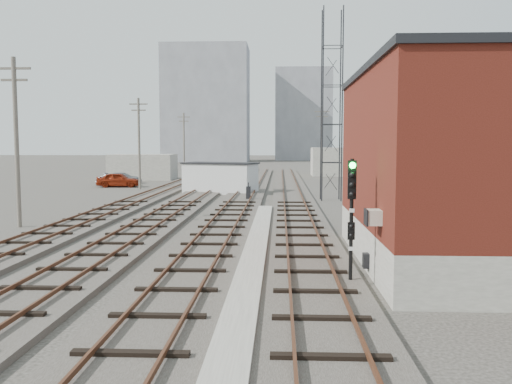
# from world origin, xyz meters

# --- Properties ---
(ground) EXTENTS (320.00, 320.00, 0.00)m
(ground) POSITION_xyz_m (0.00, 60.00, 0.00)
(ground) COLOR #282621
(ground) RESTS_ON ground
(track_right) EXTENTS (3.20, 90.00, 0.39)m
(track_right) POSITION_xyz_m (2.50, 39.00, 0.11)
(track_right) COLOR #332D28
(track_right) RESTS_ON ground
(track_mid_right) EXTENTS (3.20, 90.00, 0.39)m
(track_mid_right) POSITION_xyz_m (-1.50, 39.00, 0.11)
(track_mid_right) COLOR #332D28
(track_mid_right) RESTS_ON ground
(track_mid_left) EXTENTS (3.20, 90.00, 0.39)m
(track_mid_left) POSITION_xyz_m (-5.50, 39.00, 0.11)
(track_mid_left) COLOR #332D28
(track_mid_left) RESTS_ON ground
(track_left) EXTENTS (3.20, 90.00, 0.39)m
(track_left) POSITION_xyz_m (-9.50, 39.00, 0.11)
(track_left) COLOR #332D28
(track_left) RESTS_ON ground
(platform_curb) EXTENTS (0.90, 28.00, 0.26)m
(platform_curb) POSITION_xyz_m (0.50, 14.00, 0.13)
(platform_curb) COLOR gray
(platform_curb) RESTS_ON ground
(brick_building) EXTENTS (6.54, 12.20, 7.22)m
(brick_building) POSITION_xyz_m (7.50, 12.00, 3.63)
(brick_building) COLOR gray
(brick_building) RESTS_ON ground
(lattice_tower) EXTENTS (1.60, 1.60, 15.00)m
(lattice_tower) POSITION_xyz_m (5.50, 35.00, 7.50)
(lattice_tower) COLOR black
(lattice_tower) RESTS_ON ground
(utility_pole_left_a) EXTENTS (1.80, 0.24, 9.00)m
(utility_pole_left_a) POSITION_xyz_m (-12.50, 20.00, 4.80)
(utility_pole_left_a) COLOR #595147
(utility_pole_left_a) RESTS_ON ground
(utility_pole_left_b) EXTENTS (1.80, 0.24, 9.00)m
(utility_pole_left_b) POSITION_xyz_m (-12.50, 45.00, 4.80)
(utility_pole_left_b) COLOR #595147
(utility_pole_left_b) RESTS_ON ground
(utility_pole_left_c) EXTENTS (1.80, 0.24, 9.00)m
(utility_pole_left_c) POSITION_xyz_m (-12.50, 70.00, 4.80)
(utility_pole_left_c) COLOR #595147
(utility_pole_left_c) RESTS_ON ground
(utility_pole_right_a) EXTENTS (1.80, 0.24, 9.00)m
(utility_pole_right_a) POSITION_xyz_m (6.50, 28.00, 4.80)
(utility_pole_right_a) COLOR #595147
(utility_pole_right_a) RESTS_ON ground
(utility_pole_right_b) EXTENTS (1.80, 0.24, 9.00)m
(utility_pole_right_b) POSITION_xyz_m (6.50, 58.00, 4.80)
(utility_pole_right_b) COLOR #595147
(utility_pole_right_b) RESTS_ON ground
(apartment_left) EXTENTS (22.00, 14.00, 30.00)m
(apartment_left) POSITION_xyz_m (-18.00, 135.00, 15.00)
(apartment_left) COLOR gray
(apartment_left) RESTS_ON ground
(apartment_right) EXTENTS (16.00, 12.00, 26.00)m
(apartment_right) POSITION_xyz_m (8.00, 150.00, 13.00)
(apartment_right) COLOR gray
(apartment_right) RESTS_ON ground
(shed_left) EXTENTS (8.00, 5.00, 3.20)m
(shed_left) POSITION_xyz_m (-16.00, 60.00, 1.60)
(shed_left) COLOR gray
(shed_left) RESTS_ON ground
(shed_right) EXTENTS (6.00, 6.00, 4.00)m
(shed_right) POSITION_xyz_m (9.00, 70.00, 2.00)
(shed_right) COLOR gray
(shed_right) RESTS_ON ground
(signal_mast) EXTENTS (0.40, 0.41, 3.98)m
(signal_mast) POSITION_xyz_m (3.70, 8.53, 2.33)
(signal_mast) COLOR gray
(signal_mast) RESTS_ON ground
(switch_stand) EXTENTS (0.36, 0.36, 1.37)m
(switch_stand) POSITION_xyz_m (-1.00, 33.80, 0.65)
(switch_stand) COLOR black
(switch_stand) RESTS_ON ground
(site_trailer) EXTENTS (7.26, 4.97, 2.81)m
(site_trailer) POSITION_xyz_m (-3.99, 40.78, 1.42)
(site_trailer) COLOR silver
(site_trailer) RESTS_ON ground
(car_red) EXTENTS (4.58, 2.11, 1.52)m
(car_red) POSITION_xyz_m (-15.36, 47.37, 0.76)
(car_red) COLOR maroon
(car_red) RESTS_ON ground
(car_silver) EXTENTS (4.07, 1.90, 1.29)m
(car_silver) POSITION_xyz_m (-16.14, 48.93, 0.65)
(car_silver) COLOR #9B9EA2
(car_silver) RESTS_ON ground
(car_grey) EXTENTS (4.36, 2.03, 1.23)m
(car_grey) POSITION_xyz_m (-16.53, 52.93, 0.62)
(car_grey) COLOR slate
(car_grey) RESTS_ON ground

